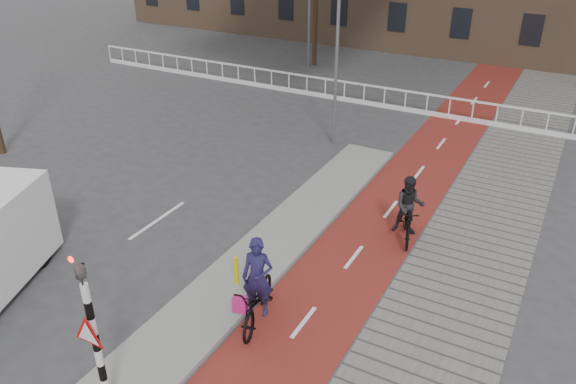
% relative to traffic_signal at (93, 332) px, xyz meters
% --- Properties ---
extents(ground, '(120.00, 120.00, 0.00)m').
position_rel_traffic_signal_xyz_m(ground, '(0.60, 2.02, -1.99)').
color(ground, '#38383A').
rests_on(ground, ground).
extents(bike_lane, '(2.50, 60.00, 0.01)m').
position_rel_traffic_signal_xyz_m(bike_lane, '(2.10, 12.02, -1.98)').
color(bike_lane, maroon).
rests_on(bike_lane, ground).
extents(sidewalk, '(3.00, 60.00, 0.01)m').
position_rel_traffic_signal_xyz_m(sidewalk, '(4.90, 12.02, -1.98)').
color(sidewalk, slate).
rests_on(sidewalk, ground).
extents(curb_island, '(1.80, 16.00, 0.12)m').
position_rel_traffic_signal_xyz_m(curb_island, '(-0.10, 6.02, -1.93)').
color(curb_island, gray).
rests_on(curb_island, ground).
extents(traffic_signal, '(0.80, 0.80, 3.68)m').
position_rel_traffic_signal_xyz_m(traffic_signal, '(0.00, 0.00, 0.00)').
color(traffic_signal, black).
rests_on(traffic_signal, curb_island).
extents(bollard, '(0.12, 0.12, 0.78)m').
position_rel_traffic_signal_xyz_m(bollard, '(0.03, 4.40, -1.48)').
color(bollard, '#D7C00B').
rests_on(bollard, curb_island).
extents(cyclist_near, '(1.26, 2.25, 2.18)m').
position_rel_traffic_signal_xyz_m(cyclist_near, '(1.15, 3.60, -1.25)').
color(cyclist_near, black).
rests_on(cyclist_near, bike_lane).
extents(cyclist_far, '(1.10, 1.89, 1.96)m').
position_rel_traffic_signal_xyz_m(cyclist_far, '(3.05, 8.57, -1.17)').
color(cyclist_far, black).
rests_on(cyclist_far, bike_lane).
extents(railing, '(28.00, 0.10, 0.99)m').
position_rel_traffic_signal_xyz_m(railing, '(-4.40, 19.02, -1.68)').
color(railing, silver).
rests_on(railing, ground).
extents(streetlight_near, '(0.12, 0.12, 8.74)m').
position_rel_traffic_signal_xyz_m(streetlight_near, '(-1.67, 13.98, 2.38)').
color(streetlight_near, slate).
rests_on(streetlight_near, ground).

